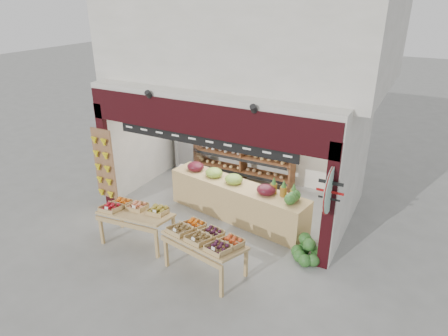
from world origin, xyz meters
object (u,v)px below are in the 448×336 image
Objects in this scene: display_table_left at (134,211)px; display_table_right at (205,238)px; watermelon_pile at (308,252)px; back_shelving at (244,145)px; refrigerator at (192,140)px; cardboard_stack at (193,180)px; mid_counter at (236,199)px.

display_table_left is 0.94× the size of display_table_right.
display_table_left is 2.27× the size of watermelon_pile.
refrigerator reaches higher than back_shelving.
cardboard_stack is at bearing 156.17° from watermelon_pile.
back_shelving is 1.78× the size of display_table_right.
back_shelving is 0.81× the size of mid_counter.
watermelon_pile is at bearing 16.35° from display_table_left.
mid_counter reaches higher than watermelon_pile.
refrigerator is 2.85× the size of watermelon_pile.
watermelon_pile is at bearing 37.78° from display_table_right.
back_shelving is at bearing 77.89° from display_table_left.
mid_counter is 2.21× the size of display_table_right.
mid_counter is 2.43m from display_table_left.
display_table_right is (2.13, -2.95, 0.53)m from cardboard_stack.
cardboard_stack is 0.60× the size of display_table_right.
cardboard_stack is 1.97m from mid_counter.
watermelon_pile is (2.02, -0.83, -0.30)m from mid_counter.
mid_counter is at bearing 157.73° from watermelon_pile.
back_shelving is 4.28× the size of watermelon_pile.
back_shelving is 3.98m from watermelon_pile.
display_table_right is 2.16m from watermelon_pile.
display_table_left is at bearing -62.49° from refrigerator.
back_shelving is at bearing 15.24° from refrigerator.
display_table_right is (2.77, -4.00, -0.21)m from refrigerator.
display_table_right reaches higher than watermelon_pile.
back_shelving reaches higher than display_table_right.
refrigerator reaches higher than display_table_left.
refrigerator reaches higher than cardboard_stack.
refrigerator is 0.54× the size of mid_counter.
display_table_right is at bearing -54.12° from cardboard_stack.
display_table_left is at bearing -85.28° from cardboard_stack.
cardboard_stack is at bearing 94.72° from display_table_left.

